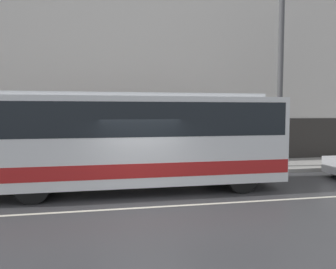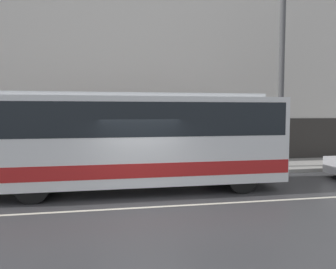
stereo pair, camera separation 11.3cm
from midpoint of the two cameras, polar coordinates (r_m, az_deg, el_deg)
ground_plane at (r=9.57m, az=-4.41°, el=-12.60°), size 60.00×60.00×0.00m
sidewalk at (r=14.98m, az=-7.01°, el=-6.22°), size 60.00×3.19×0.16m
building_facade at (r=16.57m, az=-7.61°, el=10.31°), size 60.00×0.35×9.47m
lane_stripe at (r=9.57m, az=-4.41°, el=-12.58°), size 54.00×0.14×0.01m
transit_bus at (r=11.37m, az=-7.21°, el=-0.33°), size 10.66×2.62×3.34m
utility_pole_near at (r=16.19m, az=18.75°, el=8.37°), size 0.25×0.25×7.72m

